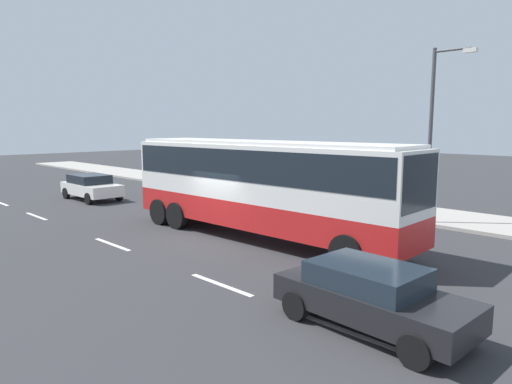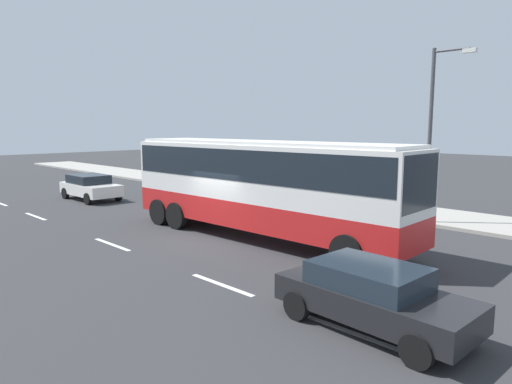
# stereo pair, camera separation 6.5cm
# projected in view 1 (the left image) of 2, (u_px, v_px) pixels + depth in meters

# --- Properties ---
(ground_plane) EXTENTS (120.00, 120.00, 0.00)m
(ground_plane) POSITION_uv_depth(u_px,v_px,m) (217.00, 239.00, 17.33)
(ground_plane) COLOR #333335
(sidewalk_curb) EXTENTS (80.00, 4.00, 0.15)m
(sidewalk_curb) POSITION_uv_depth(u_px,v_px,m) (358.00, 206.00, 24.05)
(sidewalk_curb) COLOR #A8A399
(sidewalk_curb) RESTS_ON ground_plane
(lane_centreline) EXTENTS (25.05, 0.16, 0.01)m
(lane_centreline) POSITION_uv_depth(u_px,v_px,m) (102.00, 241.00, 17.04)
(lane_centreline) COLOR white
(lane_centreline) RESTS_ON ground_plane
(coach_bus) EXTENTS (12.23, 2.89, 3.66)m
(coach_bus) POSITION_uv_depth(u_px,v_px,m) (261.00, 179.00, 17.04)
(coach_bus) COLOR red
(coach_bus) RESTS_ON ground_plane
(car_black_sedan) EXTENTS (4.18, 1.98, 1.36)m
(car_black_sedan) POSITION_uv_depth(u_px,v_px,m) (371.00, 295.00, 9.56)
(car_black_sedan) COLOR black
(car_black_sedan) RESTS_ON ground_plane
(car_white_minivan) EXTENTS (4.24, 1.99, 1.43)m
(car_white_minivan) POSITION_uv_depth(u_px,v_px,m) (91.00, 186.00, 26.43)
(car_white_minivan) COLOR white
(car_white_minivan) RESTS_ON ground_plane
(pedestrian_near_curb) EXTENTS (0.32, 0.32, 1.57)m
(pedestrian_near_curb) POSITION_uv_depth(u_px,v_px,m) (329.00, 187.00, 23.87)
(pedestrian_near_curb) COLOR #38334C
(pedestrian_near_curb) RESTS_ON sidewalk_curb
(pedestrian_at_crossing) EXTENTS (0.32, 0.32, 1.68)m
(pedestrian_at_crossing) POSITION_uv_depth(u_px,v_px,m) (293.00, 180.00, 26.44)
(pedestrian_at_crossing) COLOR brown
(pedestrian_at_crossing) RESTS_ON sidewalk_curb
(street_lamp) EXTENTS (1.74, 0.24, 7.19)m
(street_lamp) POSITION_uv_depth(u_px,v_px,m) (435.00, 125.00, 18.95)
(street_lamp) COLOR #47474C
(street_lamp) RESTS_ON sidewalk_curb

